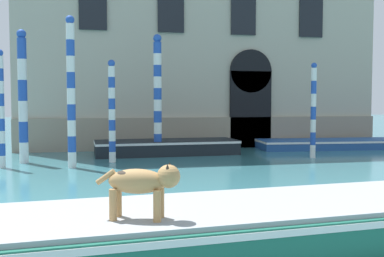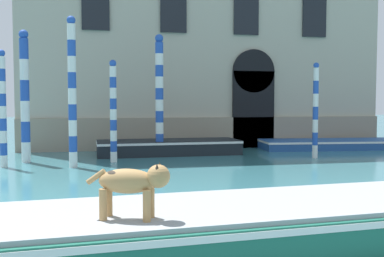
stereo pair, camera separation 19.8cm
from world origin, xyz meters
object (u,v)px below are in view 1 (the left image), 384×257
at_px(mooring_pole_2, 23,96).
at_px(mooring_pole_5, 158,95).
at_px(boat_foreground, 194,228).
at_px(mooring_pole_1, 1,108).
at_px(boat_moored_far, 341,144).
at_px(dog_on_deck, 143,182).
at_px(mooring_pole_3, 313,110).
at_px(mooring_pole_4, 112,111).
at_px(boat_moored_near_palazzo, 166,147).
at_px(mooring_pole_0, 71,92).

relative_size(mooring_pole_2, mooring_pole_5, 0.98).
relative_size(boat_foreground, mooring_pole_1, 2.34).
distance_m(boat_foreground, boat_moored_far, 14.08).
xyz_separation_m(boat_moored_far, mooring_pole_1, (-12.50, -2.81, 1.52)).
distance_m(dog_on_deck, mooring_pole_5, 10.68).
distance_m(mooring_pole_2, mooring_pole_5, 4.39).
bearing_deg(mooring_pole_3, mooring_pole_4, 177.41).
bearing_deg(mooring_pole_4, boat_moored_near_palazzo, 41.18).
bearing_deg(mooring_pole_0, boat_moored_near_palazzo, 40.20).
bearing_deg(boat_moored_near_palazzo, mooring_pole_4, -140.29).
bearing_deg(dog_on_deck, mooring_pole_1, 128.91).
xyz_separation_m(boat_moored_far, mooring_pole_4, (-9.33, -2.27, 1.43)).
xyz_separation_m(mooring_pole_1, mooring_pole_2, (0.46, 0.99, 0.37)).
relative_size(dog_on_deck, mooring_pole_3, 0.29).
bearing_deg(mooring_pole_5, mooring_pole_3, -16.51).
bearing_deg(mooring_pole_3, dog_on_deck, -127.08).
relative_size(mooring_pole_2, mooring_pole_4, 1.28).
height_order(boat_moored_near_palazzo, mooring_pole_1, mooring_pole_1).
height_order(boat_moored_near_palazzo, mooring_pole_5, mooring_pole_5).
xyz_separation_m(boat_moored_far, mooring_pole_0, (-10.52, -3.22, 2.00)).
height_order(boat_moored_near_palazzo, mooring_pole_3, mooring_pole_3).
height_order(mooring_pole_3, mooring_pole_4, mooring_pole_3).
bearing_deg(mooring_pole_1, mooring_pole_3, 1.34).
bearing_deg(mooring_pole_1, boat_moored_far, 12.67).
xyz_separation_m(boat_foreground, mooring_pole_1, (-3.83, 8.28, 1.42)).
bearing_deg(boat_foreground, dog_on_deck, -150.56).
relative_size(dog_on_deck, mooring_pole_5, 0.22).
bearing_deg(mooring_pole_0, mooring_pole_5, 37.52).
bearing_deg(mooring_pole_3, mooring_pole_1, -178.66).
xyz_separation_m(dog_on_deck, mooring_pole_5, (1.66, 10.49, 1.14)).
height_order(boat_foreground, mooring_pole_0, mooring_pole_0).
bearing_deg(mooring_pole_0, boat_foreground, -76.82).
relative_size(mooring_pole_0, mooring_pole_2, 1.05).
relative_size(boat_moored_far, mooring_pole_1, 2.03).
xyz_separation_m(mooring_pole_1, mooring_pole_3, (9.91, 0.23, -0.09)).
bearing_deg(boat_foreground, boat_moored_far, 48.09).
relative_size(dog_on_deck, mooring_pole_4, 0.29).
height_order(dog_on_deck, mooring_pole_4, mooring_pole_4).
bearing_deg(mooring_pole_5, boat_foreground, -95.50).
xyz_separation_m(mooring_pole_3, mooring_pole_5, (-5.12, 1.52, 0.51)).
bearing_deg(boat_foreground, mooring_pole_3, 50.56).
bearing_deg(mooring_pole_3, boat_moored_far, 44.88).
xyz_separation_m(boat_foreground, mooring_pole_4, (-0.66, 8.82, 1.32)).
distance_m(boat_foreground, mooring_pole_1, 9.23).
bearing_deg(boat_moored_far, mooring_pole_1, -162.46).
distance_m(mooring_pole_2, mooring_pole_3, 9.49).
height_order(mooring_pole_2, mooring_pole_5, mooring_pole_5).
bearing_deg(mooring_pole_5, mooring_pole_1, -159.93).
bearing_deg(mooring_pole_4, mooring_pole_2, 170.41).
bearing_deg(mooring_pole_4, dog_on_deck, -90.25).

